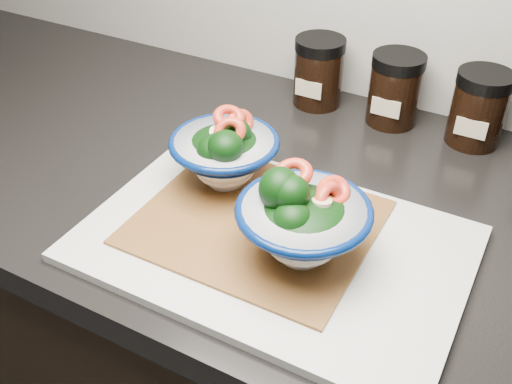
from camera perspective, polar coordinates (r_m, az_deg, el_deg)
The scene contains 8 objects.
countertop at distance 0.79m, azimuth 16.41°, elevation -4.92°, with size 3.50×0.60×0.04m, color black.
cutting_board at distance 0.72m, azimuth 1.64°, elevation -4.95°, with size 0.45×0.30×0.01m, color beige.
bamboo_mat at distance 0.74m, azimuth 0.00°, elevation -2.86°, with size 0.28×0.24×0.00m, color #96612D.
bowl_left at distance 0.78m, azimuth -2.98°, elevation 3.73°, with size 0.14×0.14×0.11m.
bowl_right at distance 0.66m, azimuth 4.34°, elevation -2.71°, with size 0.15×0.15×0.11m.
spice_jar_a at distance 1.00m, azimuth 5.99°, elevation 11.32°, with size 0.08×0.08×0.11m.
spice_jar_b at distance 0.97m, azimuth 13.09°, elevation 9.52°, with size 0.08×0.08×0.11m.
spice_jar_c at distance 0.95m, azimuth 20.45°, elevation 7.48°, with size 0.08×0.08×0.11m.
Camera 1 is at (0.07, 0.85, 1.39)m, focal length 42.00 mm.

